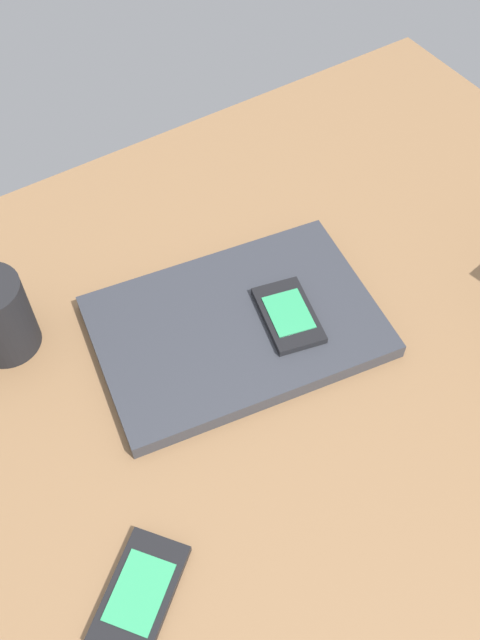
% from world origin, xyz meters
% --- Properties ---
extents(desk_surface, '(1.20, 0.80, 0.03)m').
position_xyz_m(desk_surface, '(0.00, 0.00, 0.01)').
color(desk_surface, olive).
rests_on(desk_surface, ground).
extents(laptop_closed, '(0.37, 0.27, 0.02)m').
position_xyz_m(laptop_closed, '(-0.00, -0.02, 0.04)').
color(laptop_closed, '#33353D').
rests_on(laptop_closed, desk_surface).
extents(cell_phone_on_laptop, '(0.08, 0.11, 0.01)m').
position_xyz_m(cell_phone_on_laptop, '(-0.06, 0.01, 0.06)').
color(cell_phone_on_laptop, black).
rests_on(cell_phone_on_laptop, laptop_closed).
extents(cell_phone_on_desk, '(0.13, 0.12, 0.01)m').
position_xyz_m(cell_phone_on_desk, '(0.24, 0.19, 0.04)').
color(cell_phone_on_desk, black).
rests_on(cell_phone_on_desk, desk_surface).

